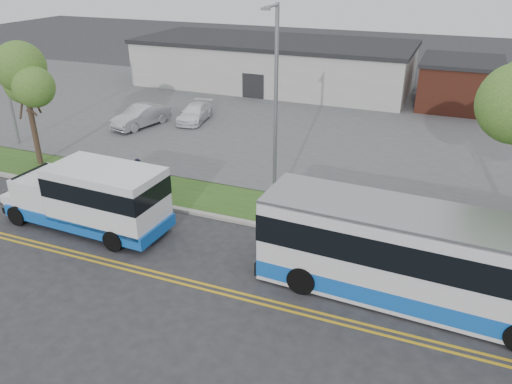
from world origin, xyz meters
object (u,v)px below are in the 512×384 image
at_px(parked_car_a, 141,116).
at_px(pedestrian, 139,176).
at_px(tree_west, 24,79).
at_px(parked_car_b, 195,113).
at_px(streetlight_far, 4,77).
at_px(shuttle_bus, 93,196).
at_px(transit_bus, 435,261).
at_px(streetlight_near, 275,107).

bearing_deg(parked_car_a, pedestrian, -43.22).
relative_size(tree_west, parked_car_b, 1.61).
bearing_deg(parked_car_a, streetlight_far, -118.63).
height_order(shuttle_bus, parked_car_b, shuttle_bus).
relative_size(transit_bus, parked_car_b, 2.93).
height_order(tree_west, transit_bus, tree_west).
bearing_deg(parked_car_a, shuttle_bus, -50.48).
bearing_deg(streetlight_near, pedestrian, -173.34).
height_order(streetlight_far, parked_car_b, streetlight_far).
relative_size(streetlight_far, parked_car_b, 1.87).
height_order(streetlight_far, shuttle_bus, streetlight_far).
relative_size(tree_west, shuttle_bus, 0.85).
distance_m(transit_bus, parked_car_a, 24.97).
relative_size(streetlight_far, parked_car_a, 1.73).
height_order(tree_west, streetlight_near, streetlight_near).
bearing_deg(streetlight_near, streetlight_far, 171.95).
relative_size(streetlight_near, pedestrian, 4.89).
xyz_separation_m(pedestrian, parked_car_a, (-6.39, 9.67, -0.21)).
height_order(shuttle_bus, transit_bus, transit_bus).
height_order(streetlight_near, parked_car_b, streetlight_near).
xyz_separation_m(tree_west, streetlight_near, (15.00, -0.47, 0.11)).
relative_size(streetlight_far, shuttle_bus, 0.98).
bearing_deg(shuttle_bus, parked_car_b, 104.76).
xyz_separation_m(streetlight_near, shuttle_bus, (-6.88, -4.56, -3.58)).
relative_size(shuttle_bus, parked_car_a, 1.77).
distance_m(tree_west, pedestrian, 8.99).
relative_size(shuttle_bus, transit_bus, 0.65).
distance_m(streetlight_far, transit_bus, 27.69).
relative_size(tree_west, transit_bus, 0.55).
distance_m(streetlight_far, parked_car_a, 9.02).
distance_m(shuttle_bus, transit_bus, 14.47).
relative_size(shuttle_bus, parked_car_b, 1.90).
distance_m(pedestrian, parked_car_a, 11.59).
distance_m(streetlight_far, parked_car_b, 12.79).
bearing_deg(streetlight_far, parked_car_a, 48.08).
bearing_deg(transit_bus, parked_car_b, 141.12).
bearing_deg(streetlight_far, streetlight_near, -8.05).
relative_size(shuttle_bus, pedestrian, 4.20).
bearing_deg(parked_car_b, shuttle_bus, -85.67).
xyz_separation_m(streetlight_near, parked_car_a, (-13.48, 8.84, -4.37)).
distance_m(transit_bus, pedestrian, 15.15).
height_order(tree_west, parked_car_a, tree_west).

